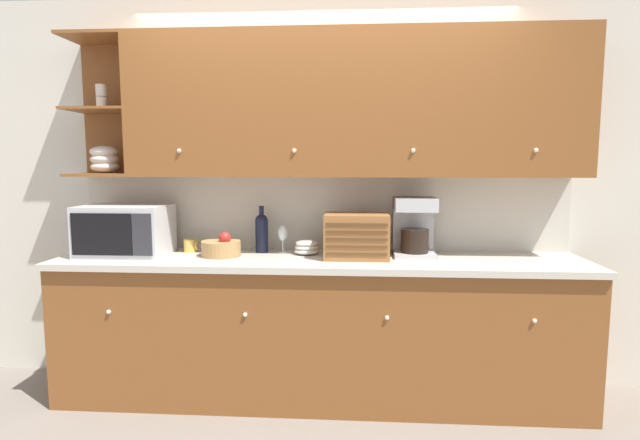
% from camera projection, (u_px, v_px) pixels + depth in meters
% --- Properties ---
extents(ground_plane, '(24.00, 24.00, 0.00)m').
position_uv_depth(ground_plane, '(322.00, 376.00, 3.54)').
color(ground_plane, slate).
extents(wall_back, '(5.68, 0.06, 2.60)m').
position_uv_depth(wall_back, '(322.00, 193.00, 3.42)').
color(wall_back, beige).
rests_on(wall_back, ground_plane).
extents(counter_unit, '(3.30, 0.63, 0.92)m').
position_uv_depth(counter_unit, '(319.00, 328.00, 3.19)').
color(counter_unit, brown).
rests_on(counter_unit, ground_plane).
extents(backsplash_panel, '(3.28, 0.01, 0.50)m').
position_uv_depth(backsplash_panel, '(322.00, 213.00, 3.40)').
color(backsplash_panel, beige).
rests_on(backsplash_panel, counter_unit).
extents(upper_cabinets, '(3.28, 0.36, 0.90)m').
position_uv_depth(upper_cabinets, '(347.00, 106.00, 3.14)').
color(upper_cabinets, brown).
rests_on(upper_cabinets, backsplash_panel).
extents(microwave, '(0.54, 0.39, 0.32)m').
position_uv_depth(microwave, '(125.00, 230.00, 3.21)').
color(microwave, silver).
rests_on(microwave, counter_unit).
extents(mug, '(0.09, 0.08, 0.09)m').
position_uv_depth(mug, '(191.00, 246.00, 3.32)').
color(mug, gold).
rests_on(mug, counter_unit).
extents(fruit_basket, '(0.25, 0.25, 0.16)m').
position_uv_depth(fruit_basket, '(221.00, 248.00, 3.18)').
color(fruit_basket, '#A87F4C').
rests_on(fruit_basket, counter_unit).
extents(wine_bottle, '(0.08, 0.08, 0.31)m').
position_uv_depth(wine_bottle, '(262.00, 231.00, 3.30)').
color(wine_bottle, black).
rests_on(wine_bottle, counter_unit).
extents(wine_glass, '(0.07, 0.07, 0.18)m').
position_uv_depth(wine_glass, '(283.00, 234.00, 3.29)').
color(wine_glass, silver).
rests_on(wine_glass, counter_unit).
extents(bowl_stack_on_counter, '(0.16, 0.16, 0.09)m').
position_uv_depth(bowl_stack_on_counter, '(307.00, 247.00, 3.24)').
color(bowl_stack_on_counter, silver).
rests_on(bowl_stack_on_counter, counter_unit).
extents(bread_box, '(0.40, 0.27, 0.28)m').
position_uv_depth(bread_box, '(357.00, 236.00, 3.11)').
color(bread_box, '#996033').
rests_on(bread_box, counter_unit).
extents(coffee_maker, '(0.26, 0.23, 0.37)m').
position_uv_depth(coffee_maker, '(414.00, 227.00, 3.17)').
color(coffee_maker, '#B7B7BC').
rests_on(coffee_maker, counter_unit).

